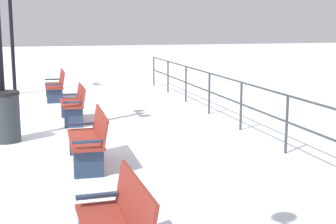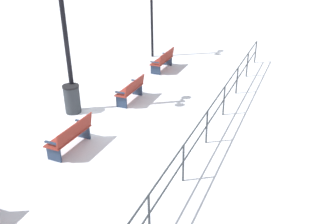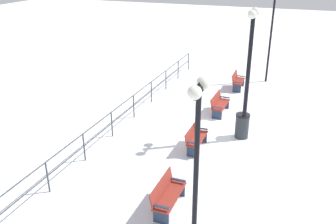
# 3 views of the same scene
# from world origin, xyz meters

# --- Properties ---
(ground_plane) EXTENTS (80.00, 80.00, 0.00)m
(ground_plane) POSITION_xyz_m (0.00, 0.00, 0.00)
(ground_plane) COLOR white
(ground_plane) RESTS_ON ground
(bench_nearest) EXTENTS (0.56, 1.55, 0.88)m
(bench_nearest) POSITION_xyz_m (0.02, -5.40, 0.45)
(bench_nearest) COLOR maroon
(bench_nearest) RESTS_ON ground
(bench_second) EXTENTS (0.51, 1.44, 0.86)m
(bench_second) POSITION_xyz_m (-0.22, -1.80, 0.46)
(bench_second) COLOR maroon
(bench_second) RESTS_ON ground
(bench_third) EXTENTS (0.59, 1.56, 0.88)m
(bench_third) POSITION_xyz_m (-0.18, 1.80, 0.46)
(bench_third) COLOR maroon
(bench_third) RESTS_ON ground
(lamppost_middle) EXTENTS (0.31, 1.02, 5.03)m
(lamppost_middle) POSITION_xyz_m (1.29, -0.39, 3.35)
(lamppost_middle) COLOR black
(lamppost_middle) RESTS_ON ground
(waterfront_railing) EXTENTS (0.05, 15.98, 1.06)m
(waterfront_railing) POSITION_xyz_m (-3.62, 0.00, 0.72)
(waterfront_railing) COLOR #383D42
(waterfront_railing) RESTS_ON ground
(trash_bin) EXTENTS (0.56, 0.56, 0.99)m
(trash_bin) POSITION_xyz_m (1.22, -0.23, 0.50)
(trash_bin) COLOR #2D3338
(trash_bin) RESTS_ON ground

